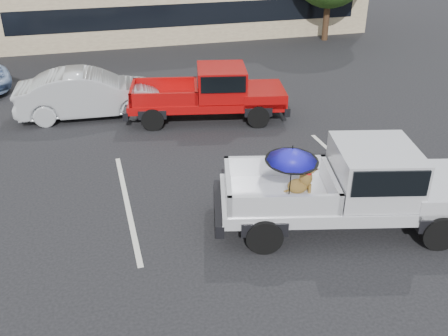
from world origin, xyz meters
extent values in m
plane|color=black|center=(0.00, 0.00, 0.00)|extent=(90.00, 90.00, 0.00)
cube|color=silver|center=(-3.00, 2.00, 0.00)|extent=(0.12, 5.00, 0.01)
cube|color=silver|center=(3.00, 2.00, 0.00)|extent=(0.12, 5.00, 0.01)
cube|color=black|center=(2.00, 17.02, 1.50)|extent=(18.00, 0.08, 1.10)
cylinder|color=#332114|center=(9.00, 16.00, 1.36)|extent=(0.32, 0.32, 2.73)
cylinder|color=black|center=(-0.49, -0.64, 0.38)|extent=(0.81, 0.45, 0.76)
cylinder|color=black|center=(-0.05, 1.15, 0.38)|extent=(0.81, 0.45, 0.76)
cylinder|color=black|center=(3.00, -1.50, 0.38)|extent=(0.81, 0.45, 0.76)
cylinder|color=black|center=(3.45, 0.28, 0.38)|extent=(0.81, 0.45, 0.76)
cube|color=silver|center=(1.53, -0.19, 0.67)|extent=(5.69, 3.16, 0.28)
cube|color=silver|center=(3.47, -0.67, 0.88)|extent=(1.92, 2.22, 0.46)
cube|color=black|center=(-1.14, 0.47, 0.50)|extent=(0.65, 1.95, 0.28)
cube|color=silver|center=(2.06, -0.32, 1.35)|extent=(2.04, 2.18, 1.05)
cube|color=black|center=(2.06, -0.32, 1.55)|extent=(1.92, 2.24, 0.55)
cube|color=black|center=(0.12, 0.16, 0.73)|extent=(2.67, 2.34, 0.10)
cube|color=silver|center=(0.33, 1.00, 1.03)|extent=(2.26, 0.65, 0.50)
cube|color=silver|center=(-0.09, -0.69, 1.03)|extent=(2.26, 0.65, 0.50)
cube|color=silver|center=(-0.95, 0.42, 1.03)|extent=(0.54, 1.81, 0.50)
cube|color=silver|center=(1.19, -0.11, 1.03)|extent=(0.54, 1.81, 0.50)
ellipsoid|color=brown|center=(0.55, 0.17, 0.93)|extent=(0.53, 0.48, 0.30)
cylinder|color=brown|center=(0.77, 0.04, 0.89)|extent=(0.07, 0.07, 0.23)
cylinder|color=brown|center=(0.81, 0.18, 0.89)|extent=(0.07, 0.07, 0.23)
ellipsoid|color=brown|center=(0.71, 0.13, 1.12)|extent=(0.34, 0.32, 0.41)
cylinder|color=red|center=(0.73, 0.13, 1.26)|extent=(0.20, 0.20, 0.04)
sphere|color=brown|center=(0.79, 0.11, 1.35)|extent=(0.22, 0.22, 0.22)
cone|color=black|center=(0.91, 0.08, 1.33)|extent=(0.17, 0.14, 0.10)
cone|color=black|center=(0.76, 0.06, 1.46)|extent=(0.08, 0.08, 0.11)
cone|color=black|center=(0.79, 0.17, 1.46)|extent=(0.08, 0.08, 0.11)
cylinder|color=brown|center=(0.39, 0.21, 0.84)|extent=(0.27, 0.05, 0.09)
cylinder|color=black|center=(0.25, -0.10, 1.31)|extent=(0.02, 0.10, 1.05)
cone|color=#1A16C5|center=(0.25, -0.10, 1.85)|extent=(1.10, 1.12, 0.36)
cylinder|color=black|center=(0.25, -0.10, 2.01)|extent=(0.02, 0.02, 0.10)
cylinder|color=black|center=(0.25, -0.10, 1.72)|extent=(1.10, 1.10, 0.09)
cylinder|color=black|center=(-1.71, 6.30, 0.35)|extent=(0.75, 0.40, 0.71)
cylinder|color=black|center=(-1.36, 7.97, 0.35)|extent=(0.75, 0.40, 0.71)
cylinder|color=black|center=(1.57, 5.61, 0.35)|extent=(0.75, 0.40, 0.71)
cylinder|color=black|center=(1.93, 7.29, 0.35)|extent=(0.75, 0.40, 0.71)
cube|color=#A30909|center=(0.15, 6.78, 0.62)|extent=(5.29, 2.78, 0.26)
cube|color=#A30909|center=(1.98, 6.40, 0.82)|extent=(1.74, 2.04, 0.43)
cube|color=black|center=(2.66, 6.26, 0.47)|extent=(0.56, 1.83, 0.28)
cube|color=black|center=(-2.36, 7.31, 0.47)|extent=(0.54, 1.82, 0.26)
cube|color=#A30909|center=(0.66, 6.68, 1.26)|extent=(1.86, 1.99, 0.98)
cube|color=black|center=(0.66, 6.68, 1.45)|extent=(1.74, 2.06, 0.51)
cube|color=black|center=(-1.17, 7.06, 0.68)|extent=(2.45, 2.12, 0.09)
cube|color=#A30909|center=(-1.00, 7.85, 0.96)|extent=(2.12, 0.53, 0.47)
cube|color=#A30909|center=(-1.34, 6.26, 0.96)|extent=(2.12, 0.53, 0.47)
cube|color=#A30909|center=(-2.17, 7.27, 0.96)|extent=(0.44, 1.70, 0.47)
cube|color=#A30909|center=(-0.17, 6.85, 0.96)|extent=(0.44, 1.70, 0.47)
imported|color=silver|center=(-3.53, 8.11, 0.78)|extent=(4.81, 1.92, 1.56)
camera|label=1|loc=(-3.55, -8.43, 6.27)|focal=40.00mm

